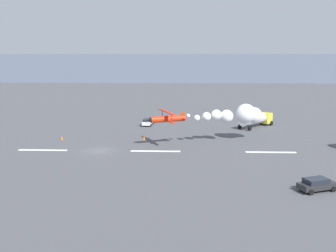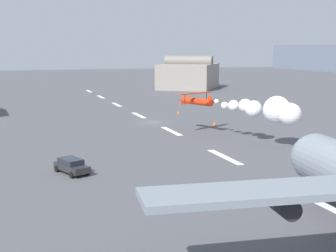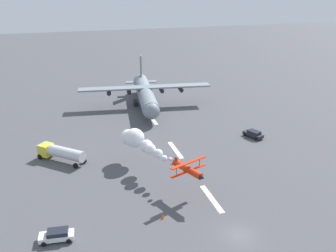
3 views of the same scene
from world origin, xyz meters
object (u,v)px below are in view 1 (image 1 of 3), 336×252
(airport_staff_sedan, at_px, (148,122))
(traffic_cone_near, at_px, (62,138))
(followme_car_yellow, at_px, (317,184))
(stunt_biplane_red, at_px, (235,115))
(fuel_tanker_truck, at_px, (256,119))
(traffic_cone_far, at_px, (144,138))

(airport_staff_sedan, height_order, traffic_cone_near, airport_staff_sedan)
(followme_car_yellow, height_order, airport_staff_sedan, same)
(airport_staff_sedan, bearing_deg, stunt_biplane_red, -41.43)
(airport_staff_sedan, bearing_deg, fuel_tanker_truck, -3.09)
(followme_car_yellow, bearing_deg, traffic_cone_near, 145.35)
(fuel_tanker_truck, bearing_deg, traffic_cone_near, -159.60)
(airport_staff_sedan, bearing_deg, traffic_cone_near, -133.31)
(traffic_cone_near, bearing_deg, traffic_cone_far, 2.94)
(stunt_biplane_red, relative_size, followme_car_yellow, 4.26)
(fuel_tanker_truck, distance_m, airport_staff_sedan, 23.28)
(followme_car_yellow, distance_m, airport_staff_sedan, 47.04)
(fuel_tanker_truck, height_order, airport_staff_sedan, fuel_tanker_truck)
(stunt_biplane_red, height_order, traffic_cone_far, stunt_biplane_red)
(airport_staff_sedan, distance_m, traffic_cone_far, 14.48)
(traffic_cone_far, bearing_deg, fuel_tanker_truck, 30.26)
(stunt_biplane_red, relative_size, airport_staff_sedan, 4.45)
(followme_car_yellow, xyz_separation_m, traffic_cone_near, (-37.34, 25.81, -0.44))
(fuel_tanker_truck, height_order, followme_car_yellow, fuel_tanker_truck)
(followme_car_yellow, bearing_deg, traffic_cone_far, 130.12)
(followme_car_yellow, bearing_deg, fuel_tanker_truck, 89.66)
(stunt_biplane_red, relative_size, traffic_cone_near, 27.12)
(airport_staff_sedan, distance_m, traffic_cone_near, 20.93)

